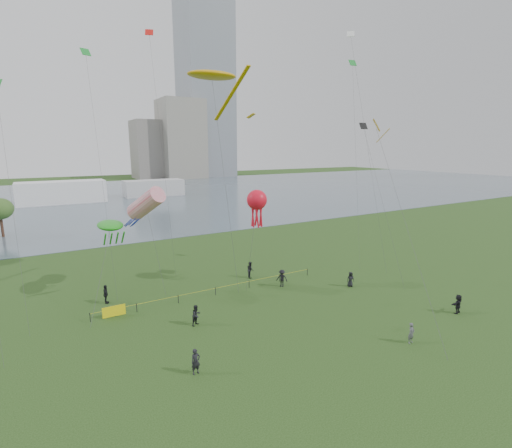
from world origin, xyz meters
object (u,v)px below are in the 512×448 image
fence (157,302)px  kite_flyer (411,333)px  kite_stingray (212,76)px  kite_octopus (257,201)px

fence → kite_flyer: (15.36, -16.55, 0.27)m
fence → kite_stingray: 23.08m
fence → kite_octopus: bearing=0.9°
kite_flyer → kite_stingray: (-7.70, 19.59, 21.28)m
kite_flyer → kite_octopus: (-4.16, 16.73, 8.69)m
kite_flyer → kite_octopus: bearing=95.1°
fence → kite_flyer: 22.58m
kite_stingray → kite_octopus: kite_stingray is taller
kite_flyer → kite_octopus: 19.31m
kite_stingray → kite_octopus: bearing=-45.1°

